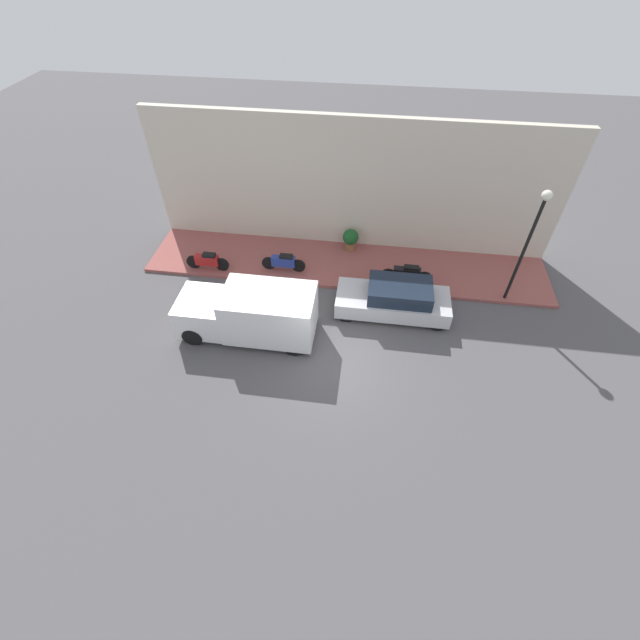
{
  "coord_description": "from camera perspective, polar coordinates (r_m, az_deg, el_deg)",
  "views": [
    {
      "loc": [
        -9.48,
        -0.9,
        11.7
      ],
      "look_at": [
        1.33,
        0.58,
        0.6
      ],
      "focal_mm": 24.0,
      "sensor_mm": 36.0,
      "label": 1
    }
  ],
  "objects": [
    {
      "name": "ground_plane",
      "position": [
        15.09,
        1.5,
        -5.37
      ],
      "size": [
        60.0,
        60.0,
        0.0
      ],
      "primitive_type": "plane",
      "color": "#514F51"
    },
    {
      "name": "sidewalk",
      "position": [
        18.88,
        3.43,
        7.36
      ],
      "size": [
        3.14,
        17.13,
        0.13
      ],
      "color": "#934C47",
      "rests_on": "ground_plane"
    },
    {
      "name": "building_facade",
      "position": [
        18.79,
        4.33,
        17.35
      ],
      "size": [
        0.3,
        17.13,
        5.75
      ],
      "color": "beige",
      "rests_on": "ground_plane"
    },
    {
      "name": "parked_car",
      "position": [
        16.53,
        9.89,
        2.76
      ],
      "size": [
        1.72,
        4.3,
        1.38
      ],
      "color": "silver",
      "rests_on": "ground_plane"
    },
    {
      "name": "delivery_van",
      "position": [
        15.46,
        -9.4,
        0.97
      ],
      "size": [
        1.92,
        4.92,
        1.97
      ],
      "color": "white",
      "rests_on": "ground_plane"
    },
    {
      "name": "motorcycle_red",
      "position": [
        18.88,
        -14.78,
        7.66
      ],
      "size": [
        0.3,
        1.85,
        0.8
      ],
      "color": "#B21E1E",
      "rests_on": "sidewalk"
    },
    {
      "name": "motorcycle_black",
      "position": [
        17.94,
        11.53,
        6.11
      ],
      "size": [
        0.3,
        2.06,
        0.81
      ],
      "color": "black",
      "rests_on": "sidewalk"
    },
    {
      "name": "motorcycle_blue",
      "position": [
        18.27,
        -4.87,
        7.73
      ],
      "size": [
        0.3,
        1.87,
        0.79
      ],
      "color": "navy",
      "rests_on": "sidewalk"
    },
    {
      "name": "streetlamp",
      "position": [
        16.89,
        26.45,
        10.62
      ],
      "size": [
        0.36,
        0.36,
        4.68
      ],
      "color": "black",
      "rests_on": "sidewalk"
    },
    {
      "name": "potted_plant",
      "position": [
        19.38,
        4.09,
        10.79
      ],
      "size": [
        0.7,
        0.7,
        0.99
      ],
      "color": "brown",
      "rests_on": "sidewalk"
    }
  ]
}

